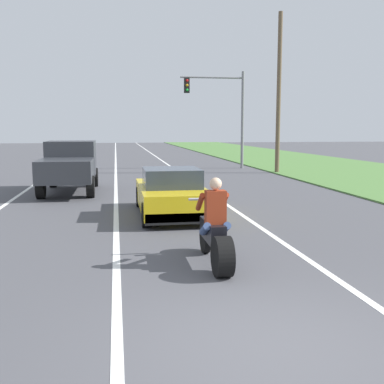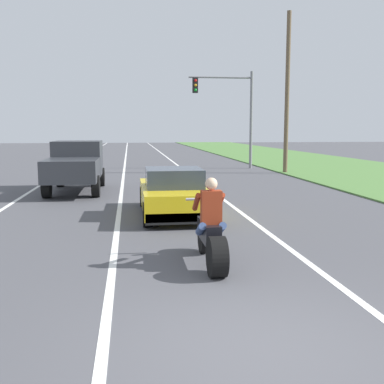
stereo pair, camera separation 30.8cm
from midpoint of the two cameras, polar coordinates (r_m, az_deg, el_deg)
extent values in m
plane|color=#4C4C51|center=(5.59, 8.93, -18.58)|extent=(160.00, 160.00, 0.00)
cube|color=white|center=(25.16, -17.93, 1.75)|extent=(0.14, 120.00, 0.01)
cube|color=white|center=(25.10, -1.46, 2.11)|extent=(0.14, 120.00, 0.01)
cube|color=white|center=(24.87, -9.70, 1.95)|extent=(0.14, 120.00, 0.01)
cube|color=#517F3D|center=(28.31, 19.30, 2.37)|extent=(10.00, 120.00, 0.06)
cylinder|color=black|center=(7.86, 2.65, -7.94)|extent=(0.28, 0.69, 0.69)
cylinder|color=black|center=(9.34, 0.67, -5.60)|extent=(0.12, 0.63, 0.63)
cube|color=black|center=(8.58, 1.52, -4.78)|extent=(0.28, 1.10, 0.36)
cylinder|color=#B2B2B7|center=(9.18, 0.76, -3.49)|extent=(0.08, 0.36, 0.73)
cylinder|color=#A5A5AA|center=(9.09, 0.79, -0.86)|extent=(0.70, 0.05, 0.05)
cube|color=#993319|center=(8.26, 1.83, -1.87)|extent=(0.36, 0.24, 0.60)
sphere|color=beige|center=(8.20, 1.84, 1.03)|extent=(0.22, 0.22, 0.22)
cylinder|color=#384C7A|center=(8.34, 0.56, -4.58)|extent=(0.14, 0.47, 0.32)
cylinder|color=#993319|center=(8.51, -0.01, -1.24)|extent=(0.10, 0.51, 0.40)
cylinder|color=#384C7A|center=(8.40, 2.99, -4.49)|extent=(0.14, 0.47, 0.32)
cylinder|color=#993319|center=(8.59, 2.89, -1.17)|extent=(0.10, 0.51, 0.40)
cube|color=yellow|center=(13.40, -3.28, -0.59)|extent=(1.80, 4.30, 0.64)
cube|color=#333D4C|center=(13.13, -3.21, 1.79)|extent=(1.56, 1.70, 0.52)
cube|color=black|center=(11.43, -2.19, -3.26)|extent=(1.76, 0.20, 0.28)
cylinder|color=black|center=(14.95, -6.97, -0.57)|extent=(0.24, 0.64, 0.64)
cylinder|color=black|center=(15.10, -0.90, -0.43)|extent=(0.24, 0.64, 0.64)
cylinder|color=black|center=(11.80, -6.32, -2.79)|extent=(0.24, 0.64, 0.64)
cylinder|color=black|center=(11.99, 1.34, -2.58)|extent=(0.24, 0.64, 0.64)
cube|color=#2D3035|center=(19.74, -15.02, 4.03)|extent=(1.90, 2.10, 1.40)
cube|color=#333D4C|center=(20.07, -14.97, 5.19)|extent=(1.67, 0.29, 0.57)
cube|color=#2D3035|center=(17.53, -15.71, 2.59)|extent=(1.90, 2.70, 0.80)
cylinder|color=black|center=(20.71, -17.12, 1.67)|extent=(0.28, 0.80, 0.80)
cylinder|color=black|center=(20.54, -12.31, 1.79)|extent=(0.28, 0.80, 0.80)
cylinder|color=black|center=(17.42, -18.59, 0.52)|extent=(0.28, 0.80, 0.80)
cylinder|color=black|center=(17.22, -12.87, 0.65)|extent=(0.28, 0.80, 0.80)
cylinder|color=gray|center=(29.56, 5.92, 8.74)|extent=(0.18, 0.18, 6.00)
cylinder|color=gray|center=(29.27, 2.16, 13.89)|extent=(3.93, 0.12, 0.12)
cube|color=black|center=(28.95, -0.96, 12.96)|extent=(0.32, 0.24, 0.90)
sphere|color=red|center=(28.84, -0.92, 13.54)|extent=(0.16, 0.16, 0.16)
sphere|color=orange|center=(28.82, -0.92, 12.99)|extent=(0.16, 0.16, 0.16)
sphere|color=green|center=(28.79, -0.92, 12.43)|extent=(0.16, 0.16, 0.16)
cylinder|color=brown|center=(26.68, 10.28, 11.77)|extent=(0.24, 0.24, 8.79)
camera|label=1|loc=(0.15, -90.81, -0.11)|focal=43.40mm
camera|label=2|loc=(0.15, 89.19, 0.11)|focal=43.40mm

